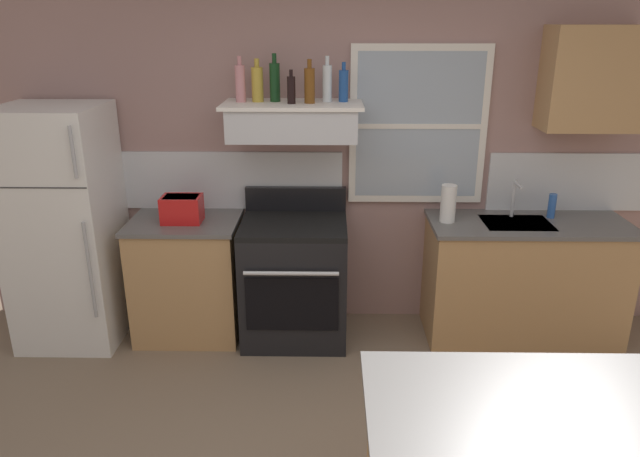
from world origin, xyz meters
TOP-DOWN VIEW (x-y plane):
  - back_wall at (0.03, 2.23)m, footprint 5.40×0.11m
  - refrigerator at (-1.90, 1.84)m, footprint 0.70×0.72m
  - counter_left_of_stove at (-1.05, 1.90)m, footprint 0.79×0.63m
  - toaster at (-1.05, 1.86)m, footprint 0.30×0.20m
  - stove_range at (-0.25, 1.86)m, footprint 0.76×0.69m
  - range_hood_shelf at (-0.25, 1.96)m, footprint 0.96×0.52m
  - bottle_rose_pink at (-0.61, 1.99)m, footprint 0.07×0.07m
  - bottle_champagne_gold_foil at (-0.49, 2.00)m, footprint 0.08×0.08m
  - bottle_dark_green_wine at (-0.37, 2.01)m, footprint 0.07×0.07m
  - bottle_balsamic_dark at (-0.25, 1.90)m, footprint 0.06×0.06m
  - bottle_amber_wine at (-0.13, 1.93)m, footprint 0.07×0.07m
  - bottle_clear_tall at (-0.01, 2.01)m, footprint 0.06×0.06m
  - bottle_blue_liqueur at (0.10, 2.01)m, footprint 0.07×0.07m
  - counter_right_with_sink at (1.45, 1.90)m, footprint 1.43×0.63m
  - sink_faucet at (1.35, 2.00)m, footprint 0.03×0.17m
  - paper_towel_roll at (0.85, 1.90)m, footprint 0.11×0.11m
  - dish_soap_bottle at (1.63, 2.00)m, footprint 0.06×0.06m
  - upper_cabinet_right at (1.80, 2.04)m, footprint 0.64×0.32m

SIDE VIEW (x-z plane):
  - counter_left_of_stove at x=-1.05m, z-range 0.00..0.91m
  - counter_right_with_sink at x=1.45m, z-range 0.00..0.91m
  - stove_range at x=-0.25m, z-range -0.08..1.01m
  - refrigerator at x=-1.90m, z-range 0.00..1.74m
  - dish_soap_bottle at x=1.63m, z-range 0.91..1.09m
  - toaster at x=-1.05m, z-range 0.91..1.10m
  - paper_towel_roll at x=0.85m, z-range 0.91..1.18m
  - sink_faucet at x=1.35m, z-range 0.94..1.22m
  - back_wall at x=0.03m, z-range 0.00..2.70m
  - range_hood_shelf at x=-0.25m, z-range 1.50..1.75m
  - bottle_balsamic_dark at x=-0.25m, z-range 1.73..1.95m
  - bottle_blue_liqueur at x=0.10m, z-range 1.72..1.99m
  - bottle_champagne_gold_foil at x=-0.49m, z-range 1.72..2.01m
  - bottle_amber_wine at x=-0.13m, z-range 1.72..2.01m
  - bottle_clear_tall at x=-0.01m, z-range 1.72..2.03m
  - bottle_rose_pink at x=-0.61m, z-range 1.72..2.03m
  - bottle_dark_green_wine at x=-0.37m, z-range 1.72..2.04m
  - upper_cabinet_right at x=1.80m, z-range 1.55..2.25m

